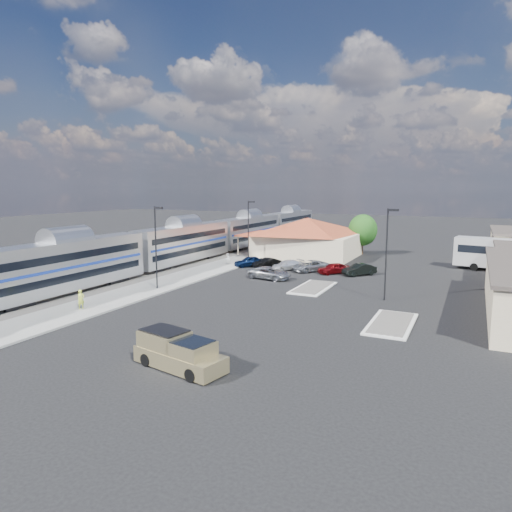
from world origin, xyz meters
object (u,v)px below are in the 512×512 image
at_px(station_depot, 307,237).
at_px(coach_bus, 511,253).
at_px(pickup_truck, 180,353).
at_px(suv, 269,273).

relative_size(station_depot, coach_bus, 1.34).
xyz_separation_m(station_depot, pickup_truck, (8.39, -46.85, -2.13)).
bearing_deg(suv, station_depot, 13.92).
height_order(station_depot, coach_bus, station_depot).
distance_m(pickup_truck, suv, 28.20).
bearing_deg(pickup_truck, station_depot, 21.55).
distance_m(station_depot, coach_bus, 28.62).
height_order(station_depot, pickup_truck, station_depot).
relative_size(station_depot, pickup_truck, 2.86).
xyz_separation_m(station_depot, suv, (2.10, -19.36, -2.40)).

